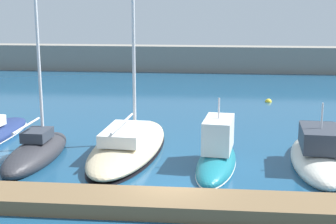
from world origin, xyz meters
name	(u,v)px	position (x,y,z in m)	size (l,w,h in m)	color
ground_plane	(170,194)	(0.00, 0.00, 0.00)	(120.00, 120.00, 0.00)	navy
dock_pier	(166,204)	(0.00, -1.60, 0.28)	(29.85, 2.00, 0.56)	brown
breakwater_seawall	(201,59)	(0.00, 35.43, 1.39)	(108.00, 2.28, 2.78)	gray
sailboat_charcoal_second	(37,151)	(-6.90, 3.80, 0.44)	(2.20, 6.70, 12.50)	#2D2D33
sailboat_sand_third	(128,143)	(-2.67, 5.50, 0.43)	(3.90, 10.42, 17.60)	beige
motorboat_teal_fourth	(217,155)	(1.84, 3.73, 0.54)	(2.43, 6.23, 3.57)	#19707F
motorboat_ivory_fifth	(318,156)	(6.59, 4.34, 0.43)	(2.99, 7.59, 3.46)	silver
mooring_buoy_yellow	(268,102)	(5.73, 19.13, 0.00)	(0.51, 0.51, 0.51)	yellow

